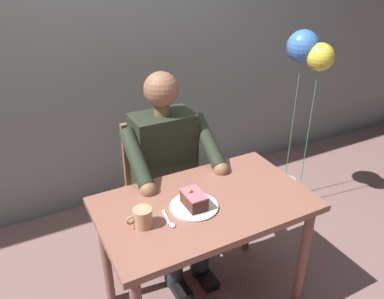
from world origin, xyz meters
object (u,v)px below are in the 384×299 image
seated_person (169,174)px  cake_slice (194,199)px  dining_table (205,217)px  coffee_cup (143,217)px  chair (159,182)px  balloon_display (305,75)px  dessert_spoon (170,221)px

seated_person → cake_slice: (0.07, 0.45, 0.12)m
dining_table → coffee_cup: coffee_cup is taller
chair → cake_slice: 0.68m
dining_table → chair: 0.62m
chair → cake_slice: chair is taller
seated_person → dining_table: bearing=90.0°
cake_slice → balloon_display: 1.35m
chair → dessert_spoon: 0.74m
cake_slice → chair: bearing=-96.7°
chair → seated_person: seated_person is taller
seated_person → dessert_spoon: 0.55m
coffee_cup → dessert_spoon: (-0.12, 0.03, -0.04)m
dining_table → cake_slice: size_ratio=7.81×
dessert_spoon → cake_slice: bearing=-162.8°
cake_slice → dining_table: bearing=-166.5°
chair → seated_person: (0.00, 0.17, 0.16)m
cake_slice → dessert_spoon: bearing=17.2°
cake_slice → coffee_cup: cake_slice is taller
seated_person → dessert_spoon: size_ratio=8.66×
dining_table → dessert_spoon: 0.25m
seated_person → balloon_display: size_ratio=0.92×
seated_person → cake_slice: 0.47m
balloon_display → seated_person: bearing=6.7°
seated_person → cake_slice: size_ratio=9.13×
cake_slice → coffee_cup: 0.27m
dining_table → dessert_spoon: dessert_spoon is taller
chair → balloon_display: size_ratio=0.65×
coffee_cup → dessert_spoon: size_ratio=0.85×
coffee_cup → chair: bearing=-118.3°
cake_slice → coffee_cup: (0.27, 0.02, 0.00)m
dining_table → coffee_cup: size_ratio=8.73×
dining_table → balloon_display: balloon_display is taller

